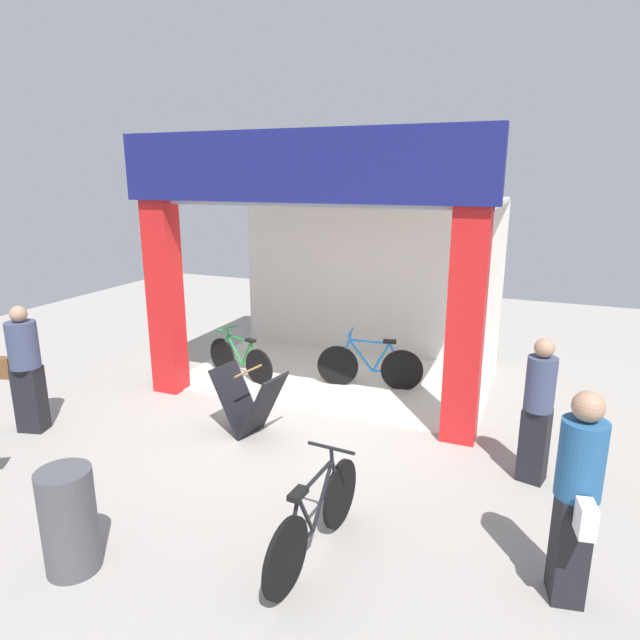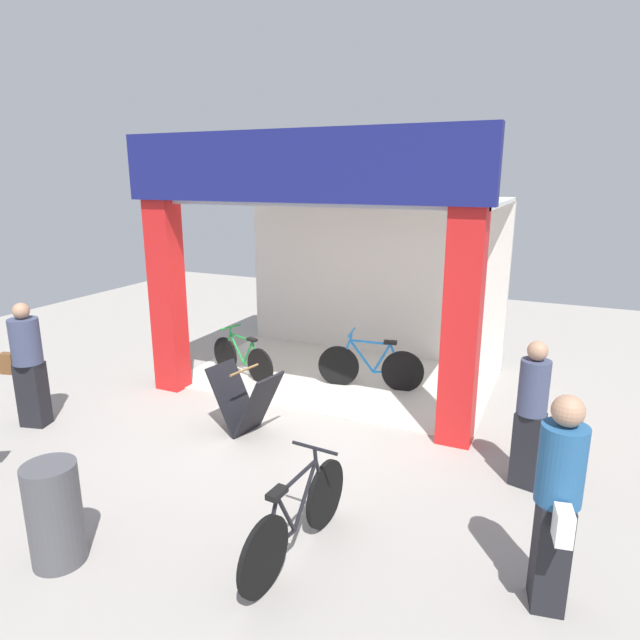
{
  "view_description": "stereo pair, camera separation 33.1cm",
  "coord_description": "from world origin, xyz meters",
  "px_view_note": "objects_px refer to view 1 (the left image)",
  "views": [
    {
      "loc": [
        2.96,
        -6.52,
        3.21
      ],
      "look_at": [
        0.0,
        0.74,
        1.15
      ],
      "focal_mm": 30.8,
      "sensor_mm": 36.0,
      "label": 1
    },
    {
      "loc": [
        3.26,
        -6.39,
        3.21
      ],
      "look_at": [
        0.0,
        0.74,
        1.15
      ],
      "focal_mm": 30.8,
      "sensor_mm": 36.0,
      "label": 2
    }
  ],
  "objects_px": {
    "bicycle_inside_0": "(240,359)",
    "pedestrian_2": "(25,367)",
    "bicycle_inside_1": "(370,366)",
    "sandwich_board_sign": "(250,402)",
    "pedestrian_0": "(538,410)",
    "pedestrian_3": "(577,496)",
    "trash_bin": "(69,521)",
    "bicycle_parked_0": "(315,519)"
  },
  "relations": [
    {
      "from": "bicycle_inside_0",
      "to": "pedestrian_2",
      "type": "xyz_separation_m",
      "value": [
        -1.55,
        -2.67,
        0.54
      ]
    },
    {
      "from": "bicycle_inside_1",
      "to": "sandwich_board_sign",
      "type": "xyz_separation_m",
      "value": [
        -0.95,
        -2.09,
        0.07
      ]
    },
    {
      "from": "bicycle_inside_0",
      "to": "pedestrian_2",
      "type": "distance_m",
      "value": 3.14
    },
    {
      "from": "bicycle_inside_0",
      "to": "pedestrian_0",
      "type": "height_order",
      "value": "pedestrian_0"
    },
    {
      "from": "bicycle_inside_0",
      "to": "pedestrian_0",
      "type": "xyz_separation_m",
      "value": [
        4.51,
        -1.51,
        0.49
      ]
    },
    {
      "from": "bicycle_inside_0",
      "to": "bicycle_inside_1",
      "type": "xyz_separation_m",
      "value": [
        2.08,
        0.39,
        0.04
      ]
    },
    {
      "from": "sandwich_board_sign",
      "to": "pedestrian_3",
      "type": "distance_m",
      "value": 4.03
    },
    {
      "from": "bicycle_inside_1",
      "to": "pedestrian_2",
      "type": "distance_m",
      "value": 4.78
    },
    {
      "from": "pedestrian_2",
      "to": "trash_bin",
      "type": "bearing_deg",
      "value": -35.3
    },
    {
      "from": "bicycle_parked_0",
      "to": "trash_bin",
      "type": "distance_m",
      "value": 2.04
    },
    {
      "from": "trash_bin",
      "to": "bicycle_inside_1",
      "type": "bearing_deg",
      "value": 77.28
    },
    {
      "from": "bicycle_inside_0",
      "to": "pedestrian_0",
      "type": "bearing_deg",
      "value": -18.56
    },
    {
      "from": "sandwich_board_sign",
      "to": "pedestrian_2",
      "type": "height_order",
      "value": "pedestrian_2"
    },
    {
      "from": "pedestrian_0",
      "to": "trash_bin",
      "type": "bearing_deg",
      "value": -140.07
    },
    {
      "from": "bicycle_inside_1",
      "to": "bicycle_parked_0",
      "type": "xyz_separation_m",
      "value": [
        0.73,
        -3.95,
        0.0
      ]
    },
    {
      "from": "bicycle_parked_0",
      "to": "pedestrian_2",
      "type": "xyz_separation_m",
      "value": [
        -4.36,
        0.88,
        0.5
      ]
    },
    {
      "from": "bicycle_parked_0",
      "to": "sandwich_board_sign",
      "type": "xyz_separation_m",
      "value": [
        -1.68,
        1.86,
        0.07
      ]
    },
    {
      "from": "trash_bin",
      "to": "pedestrian_0",
      "type": "bearing_deg",
      "value": 39.93
    },
    {
      "from": "sandwich_board_sign",
      "to": "pedestrian_0",
      "type": "height_order",
      "value": "pedestrian_0"
    },
    {
      "from": "sandwich_board_sign",
      "to": "pedestrian_3",
      "type": "relative_size",
      "value": 0.56
    },
    {
      "from": "pedestrian_2",
      "to": "bicycle_inside_0",
      "type": "bearing_deg",
      "value": 59.94
    },
    {
      "from": "bicycle_inside_1",
      "to": "bicycle_parked_0",
      "type": "distance_m",
      "value": 4.02
    },
    {
      "from": "bicycle_inside_0",
      "to": "trash_bin",
      "type": "distance_m",
      "value": 4.57
    },
    {
      "from": "bicycle_inside_0",
      "to": "trash_bin",
      "type": "relative_size",
      "value": 1.56
    },
    {
      "from": "bicycle_inside_1",
      "to": "bicycle_parked_0",
      "type": "height_order",
      "value": "bicycle_parked_0"
    },
    {
      "from": "pedestrian_0",
      "to": "sandwich_board_sign",
      "type": "bearing_deg",
      "value": -176.96
    },
    {
      "from": "bicycle_inside_0",
      "to": "trash_bin",
      "type": "xyz_separation_m",
      "value": [
        0.98,
        -4.47,
        0.13
      ]
    },
    {
      "from": "bicycle_inside_0",
      "to": "sandwich_board_sign",
      "type": "xyz_separation_m",
      "value": [
        1.13,
        -1.69,
        0.1
      ]
    },
    {
      "from": "sandwich_board_sign",
      "to": "pedestrian_0",
      "type": "bearing_deg",
      "value": 3.04
    },
    {
      "from": "pedestrian_3",
      "to": "trash_bin",
      "type": "distance_m",
      "value": 4.04
    },
    {
      "from": "bicycle_inside_1",
      "to": "sandwich_board_sign",
      "type": "height_order",
      "value": "bicycle_inside_1"
    },
    {
      "from": "bicycle_inside_1",
      "to": "trash_bin",
      "type": "bearing_deg",
      "value": -102.72
    },
    {
      "from": "bicycle_inside_0",
      "to": "trash_bin",
      "type": "bearing_deg",
      "value": -77.59
    },
    {
      "from": "bicycle_inside_1",
      "to": "pedestrian_2",
      "type": "height_order",
      "value": "pedestrian_2"
    },
    {
      "from": "bicycle_inside_0",
      "to": "bicycle_parked_0",
      "type": "distance_m",
      "value": 4.53
    },
    {
      "from": "sandwich_board_sign",
      "to": "bicycle_inside_1",
      "type": "bearing_deg",
      "value": 65.46
    },
    {
      "from": "sandwich_board_sign",
      "to": "pedestrian_0",
      "type": "distance_m",
      "value": 3.41
    },
    {
      "from": "pedestrian_2",
      "to": "trash_bin",
      "type": "xyz_separation_m",
      "value": [
        2.53,
        -1.79,
        -0.41
      ]
    },
    {
      "from": "sandwich_board_sign",
      "to": "pedestrian_3",
      "type": "xyz_separation_m",
      "value": [
        3.68,
        -1.57,
        0.47
      ]
    },
    {
      "from": "bicycle_parked_0",
      "to": "pedestrian_0",
      "type": "bearing_deg",
      "value": 50.23
    },
    {
      "from": "bicycle_inside_1",
      "to": "trash_bin",
      "type": "distance_m",
      "value": 4.98
    },
    {
      "from": "sandwich_board_sign",
      "to": "pedestrian_0",
      "type": "relative_size",
      "value": 0.6
    }
  ]
}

